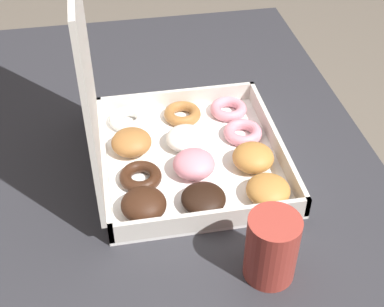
{
  "coord_description": "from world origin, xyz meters",
  "views": [
    {
      "loc": [
        -0.71,
        0.1,
        1.38
      ],
      "look_at": [
        -0.01,
        -0.03,
        0.77
      ],
      "focal_mm": 50.0,
      "sensor_mm": 36.0,
      "label": 1
    }
  ],
  "objects": [
    {
      "name": "donut_box",
      "position": [
        -0.02,
        0.01,
        0.82
      ],
      "size": [
        0.34,
        0.32,
        0.36
      ],
      "color": "white",
      "rests_on": "dining_table"
    },
    {
      "name": "coffee_mug",
      "position": [
        -0.26,
        -0.09,
        0.81
      ],
      "size": [
        0.07,
        0.07,
        0.11
      ],
      "color": "#A3382D",
      "rests_on": "dining_table"
    },
    {
      "name": "dining_table",
      "position": [
        0.0,
        0.0,
        0.64
      ],
      "size": [
        1.11,
        0.72,
        0.76
      ],
      "color": "#2D2D33",
      "rests_on": "ground_plane"
    }
  ]
}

